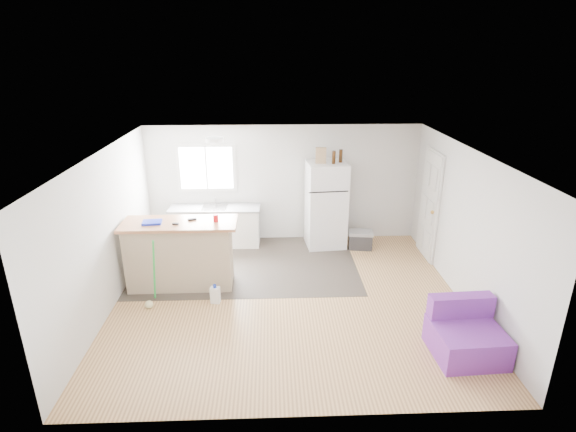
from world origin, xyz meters
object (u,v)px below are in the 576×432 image
object	(u,v)px
purple_seat	(466,336)
bottle_right	(341,156)
refrigerator	(326,205)
red_cup	(216,218)
cooler	(360,239)
bottle_left	(334,157)
cardboard_box	(321,155)
kitchen_cabinets	(216,225)
cleaner_jug	(215,295)
blue_tray	(152,222)
peninsula	(180,254)
mop	(151,293)

from	to	relation	value
purple_seat	bottle_right	size ratio (longest dim) A/B	3.62
refrigerator	red_cup	bearing A→B (deg)	-146.74
cooler	bottle_left	world-z (taller)	bottle_left
cardboard_box	red_cup	bearing A→B (deg)	-140.35
kitchen_cabinets	cleaner_jug	distance (m)	2.32
blue_tray	cardboard_box	world-z (taller)	cardboard_box
kitchen_cabinets	red_cup	world-z (taller)	red_cup
blue_tray	bottle_left	distance (m)	3.55
purple_seat	cardboard_box	xyz separation A→B (m)	(-1.57, 3.55, 1.62)
peninsula	refrigerator	size ratio (longest dim) A/B	1.08
mop	red_cup	bearing A→B (deg)	4.78
bottle_right	red_cup	bearing A→B (deg)	-144.60
red_cup	cardboard_box	size ratio (longest dim) A/B	0.40
bottle_right	kitchen_cabinets	bearing A→B (deg)	178.20
cleaner_jug	cardboard_box	world-z (taller)	cardboard_box
red_cup	blue_tray	world-z (taller)	red_cup
refrigerator	mop	size ratio (longest dim) A/B	1.50
refrigerator	red_cup	distance (m)	2.58
purple_seat	refrigerator	bearing A→B (deg)	108.76
purple_seat	blue_tray	size ratio (longest dim) A/B	3.02
kitchen_cabinets	purple_seat	bearing A→B (deg)	-43.66
purple_seat	red_cup	world-z (taller)	red_cup
cooler	purple_seat	distance (m)	3.45
red_cup	mop	bearing A→B (deg)	-145.11
red_cup	blue_tray	bearing A→B (deg)	-177.72
peninsula	cardboard_box	distance (m)	3.21
mop	red_cup	distance (m)	1.55
cleaner_jug	blue_tray	world-z (taller)	blue_tray
cooler	blue_tray	xyz separation A→B (m)	(-3.72, -1.42, 0.98)
refrigerator	bottle_left	xyz separation A→B (m)	(0.11, -0.10, 0.99)
refrigerator	peninsula	bearing A→B (deg)	-153.95
peninsula	mop	distance (m)	0.84
peninsula	blue_tray	xyz separation A→B (m)	(-0.39, -0.04, 0.59)
purple_seat	bottle_right	bearing A→B (deg)	105.00
peninsula	bottle_left	bearing A→B (deg)	28.36
bottle_right	bottle_left	bearing A→B (deg)	-142.34
refrigerator	red_cup	world-z (taller)	refrigerator
cleaner_jug	mop	size ratio (longest dim) A/B	0.28
blue_tray	purple_seat	bearing A→B (deg)	-23.69
cleaner_jug	bottle_left	xyz separation A→B (m)	(2.11, 2.10, 1.71)
cleaner_jug	mop	xyz separation A→B (m)	(-0.98, -0.08, 0.09)
kitchen_cabinets	red_cup	size ratio (longest dim) A/B	15.24
bottle_right	blue_tray	bearing A→B (deg)	-153.33
mop	cooler	bearing A→B (deg)	-0.86
peninsula	refrigerator	distance (m)	3.09
cleaner_jug	mop	distance (m)	0.99
peninsula	bottle_right	distance (m)	3.54
blue_tray	bottle_left	xyz separation A→B (m)	(3.13, 1.53, 0.68)
red_cup	blue_tray	xyz separation A→B (m)	(-1.02, -0.04, -0.04)
refrigerator	purple_seat	distance (m)	3.91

